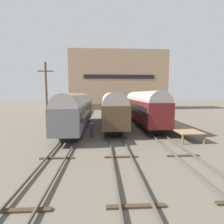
% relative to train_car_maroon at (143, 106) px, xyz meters
% --- Properties ---
extents(ground_plane, '(200.00, 200.00, 0.00)m').
position_rel_train_car_maroon_xyz_m(ground_plane, '(-4.93, -4.94, -3.04)').
color(ground_plane, '#60594C').
extents(track_left, '(2.60, 60.00, 0.26)m').
position_rel_train_car_maroon_xyz_m(track_left, '(-9.86, -4.94, -2.89)').
color(track_left, '#4C4742').
rests_on(track_left, ground).
extents(track_middle, '(2.60, 60.00, 0.26)m').
position_rel_train_car_maroon_xyz_m(track_middle, '(-4.93, -4.94, -2.89)').
color(track_middle, '#4C4742').
rests_on(track_middle, ground).
extents(track_right, '(2.60, 60.00, 0.26)m').
position_rel_train_car_maroon_xyz_m(track_right, '(-0.00, -4.94, -2.89)').
color(track_right, '#4C4742').
rests_on(track_right, ground).
extents(train_car_maroon, '(2.92, 17.46, 5.31)m').
position_rel_train_car_maroon_xyz_m(train_car_maroon, '(0.00, 0.00, 0.00)').
color(train_car_maroon, black).
rests_on(train_car_maroon, ground).
extents(train_car_grey, '(2.92, 18.55, 4.99)m').
position_rel_train_car_maroon_xyz_m(train_car_grey, '(-9.86, -2.45, -0.19)').
color(train_car_grey, black).
rests_on(train_car_grey, ground).
extents(train_car_brown, '(3.11, 17.50, 5.13)m').
position_rel_train_car_maroon_xyz_m(train_car_brown, '(-4.93, -0.53, -0.14)').
color(train_car_brown, black).
rests_on(train_car_brown, ground).
extents(station_platform, '(2.46, 13.41, 1.06)m').
position_rel_train_car_maroon_xyz_m(station_platform, '(2.55, -4.23, -2.06)').
color(station_platform, '#8C704C').
rests_on(station_platform, ground).
extents(bench, '(1.40, 0.40, 0.91)m').
position_rel_train_car_maroon_xyz_m(bench, '(2.32, -3.55, -1.48)').
color(bench, brown).
rests_on(bench, station_platform).
extents(person_worker, '(0.32, 0.32, 1.79)m').
position_rel_train_car_maroon_xyz_m(person_worker, '(-7.58, -7.55, -1.95)').
color(person_worker, '#282833').
rests_on(person_worker, ground).
extents(utility_pole, '(1.80, 0.24, 8.58)m').
position_rel_train_car_maroon_xyz_m(utility_pole, '(-12.93, -6.03, 1.42)').
color(utility_pole, '#473828').
rests_on(utility_pole, ground).
extents(warehouse_building, '(30.37, 10.26, 18.22)m').
position_rel_train_car_maroon_xyz_m(warehouse_building, '(-1.25, 31.09, 6.07)').
color(warehouse_building, brown).
rests_on(warehouse_building, ground).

